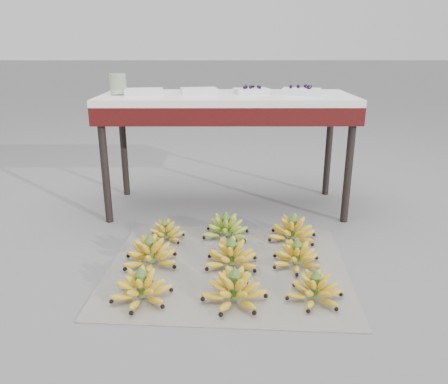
{
  "coord_description": "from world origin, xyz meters",
  "views": [
    {
      "loc": [
        0.05,
        -2.1,
        1.13
      ],
      "look_at": [
        0.05,
        0.29,
        0.31
      ],
      "focal_mm": 35.0,
      "sensor_mm": 36.0,
      "label": 1
    }
  ],
  "objects_px": {
    "bunch_mid_center": "(231,256)",
    "vendor_table": "(227,108)",
    "bunch_back_left": "(165,233)",
    "bunch_back_center": "(226,228)",
    "bunch_mid_left": "(150,254)",
    "tray_far_left": "(144,92)",
    "glass_jar": "(118,84)",
    "bunch_mid_right": "(296,256)",
    "newspaper_mat": "(227,267)",
    "bunch_front_left": "(141,288)",
    "tray_right": "(251,91)",
    "bunch_front_center": "(234,290)",
    "bunch_back_right": "(292,231)",
    "tray_far_right": "(302,91)",
    "bunch_front_right": "(315,290)",
    "tray_left": "(199,91)"
  },
  "relations": [
    {
      "from": "bunch_mid_center",
      "to": "bunch_back_center",
      "type": "relative_size",
      "value": 0.85
    },
    {
      "from": "bunch_front_center",
      "to": "vendor_table",
      "type": "height_order",
      "value": "vendor_table"
    },
    {
      "from": "bunch_back_left",
      "to": "bunch_back_center",
      "type": "height_order",
      "value": "bunch_back_center"
    },
    {
      "from": "vendor_table",
      "to": "bunch_mid_right",
      "type": "bearing_deg",
      "value": -68.16
    },
    {
      "from": "bunch_mid_center",
      "to": "bunch_front_right",
      "type": "bearing_deg",
      "value": -38.36
    },
    {
      "from": "bunch_front_left",
      "to": "bunch_mid_right",
      "type": "height_order",
      "value": "bunch_front_left"
    },
    {
      "from": "bunch_mid_right",
      "to": "tray_far_left",
      "type": "height_order",
      "value": "tray_far_left"
    },
    {
      "from": "bunch_back_left",
      "to": "bunch_back_center",
      "type": "relative_size",
      "value": 0.71
    },
    {
      "from": "vendor_table",
      "to": "glass_jar",
      "type": "bearing_deg",
      "value": -178.0
    },
    {
      "from": "bunch_mid_left",
      "to": "bunch_back_right",
      "type": "height_order",
      "value": "bunch_mid_left"
    },
    {
      "from": "bunch_front_left",
      "to": "bunch_back_center",
      "type": "bearing_deg",
      "value": 54.6
    },
    {
      "from": "vendor_table",
      "to": "bunch_front_right",
      "type": "bearing_deg",
      "value": -72.21
    },
    {
      "from": "bunch_back_right",
      "to": "tray_far_left",
      "type": "relative_size",
      "value": 1.24
    },
    {
      "from": "tray_far_left",
      "to": "bunch_front_center",
      "type": "bearing_deg",
      "value": -64.69
    },
    {
      "from": "bunch_back_left",
      "to": "bunch_back_center",
      "type": "distance_m",
      "value": 0.37
    },
    {
      "from": "newspaper_mat",
      "to": "bunch_front_right",
      "type": "height_order",
      "value": "bunch_front_right"
    },
    {
      "from": "tray_far_left",
      "to": "tray_left",
      "type": "distance_m",
      "value": 0.37
    },
    {
      "from": "glass_jar",
      "to": "vendor_table",
      "type": "bearing_deg",
      "value": 2.0
    },
    {
      "from": "tray_right",
      "to": "bunch_front_left",
      "type": "bearing_deg",
      "value": -114.28
    },
    {
      "from": "newspaper_mat",
      "to": "bunch_front_center",
      "type": "relative_size",
      "value": 3.75
    },
    {
      "from": "newspaper_mat",
      "to": "bunch_back_left",
      "type": "height_order",
      "value": "bunch_back_left"
    },
    {
      "from": "bunch_mid_right",
      "to": "bunch_back_center",
      "type": "bearing_deg",
      "value": 134.43
    },
    {
      "from": "bunch_back_right",
      "to": "glass_jar",
      "type": "height_order",
      "value": "glass_jar"
    },
    {
      "from": "bunch_mid_center",
      "to": "tray_left",
      "type": "bearing_deg",
      "value": 104.02
    },
    {
      "from": "bunch_front_left",
      "to": "bunch_mid_left",
      "type": "bearing_deg",
      "value": 86.53
    },
    {
      "from": "bunch_mid_center",
      "to": "vendor_table",
      "type": "relative_size",
      "value": 0.18
    },
    {
      "from": "tray_right",
      "to": "bunch_back_center",
      "type": "bearing_deg",
      "value": -106.95
    },
    {
      "from": "bunch_front_left",
      "to": "bunch_mid_center",
      "type": "xyz_separation_m",
      "value": [
        0.42,
        0.31,
        0.0
      ]
    },
    {
      "from": "bunch_back_center",
      "to": "vendor_table",
      "type": "distance_m",
      "value": 0.85
    },
    {
      "from": "vendor_table",
      "to": "tray_left",
      "type": "bearing_deg",
      "value": 173.62
    },
    {
      "from": "newspaper_mat",
      "to": "tray_far_right",
      "type": "relative_size",
      "value": 4.4
    },
    {
      "from": "bunch_back_center",
      "to": "tray_far_left",
      "type": "distance_m",
      "value": 1.07
    },
    {
      "from": "bunch_back_left",
      "to": "tray_left",
      "type": "distance_m",
      "value": 1.0
    },
    {
      "from": "bunch_mid_center",
      "to": "glass_jar",
      "type": "bearing_deg",
      "value": 131.23
    },
    {
      "from": "bunch_back_left",
      "to": "bunch_back_right",
      "type": "height_order",
      "value": "bunch_back_right"
    },
    {
      "from": "bunch_back_center",
      "to": "newspaper_mat",
      "type": "bearing_deg",
      "value": -104.45
    },
    {
      "from": "bunch_front_center",
      "to": "bunch_back_right",
      "type": "height_order",
      "value": "bunch_front_center"
    },
    {
      "from": "newspaper_mat",
      "to": "tray_far_left",
      "type": "xyz_separation_m",
      "value": [
        -0.55,
        0.89,
        0.82
      ]
    },
    {
      "from": "bunch_back_center",
      "to": "bunch_mid_right",
      "type": "bearing_deg",
      "value": -59.31
    },
    {
      "from": "vendor_table",
      "to": "tray_far_right",
      "type": "xyz_separation_m",
      "value": [
        0.5,
        -0.03,
        0.11
      ]
    },
    {
      "from": "bunch_mid_center",
      "to": "bunch_back_right",
      "type": "height_order",
      "value": "bunch_back_right"
    },
    {
      "from": "bunch_mid_left",
      "to": "tray_far_left",
      "type": "height_order",
      "value": "tray_far_left"
    },
    {
      "from": "bunch_front_left",
      "to": "tray_far_left",
      "type": "relative_size",
      "value": 1.14
    },
    {
      "from": "bunch_front_center",
      "to": "bunch_mid_center",
      "type": "distance_m",
      "value": 0.33
    },
    {
      "from": "newspaper_mat",
      "to": "bunch_back_right",
      "type": "height_order",
      "value": "bunch_back_right"
    },
    {
      "from": "tray_right",
      "to": "tray_far_right",
      "type": "bearing_deg",
      "value": -10.43
    },
    {
      "from": "bunch_front_left",
      "to": "bunch_front_center",
      "type": "distance_m",
      "value": 0.43
    },
    {
      "from": "tray_left",
      "to": "tray_right",
      "type": "bearing_deg",
      "value": 1.57
    },
    {
      "from": "bunch_mid_left",
      "to": "newspaper_mat",
      "type": "bearing_deg",
      "value": -14.62
    },
    {
      "from": "bunch_mid_left",
      "to": "bunch_mid_right",
      "type": "bearing_deg",
      "value": -12.23
    }
  ]
}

